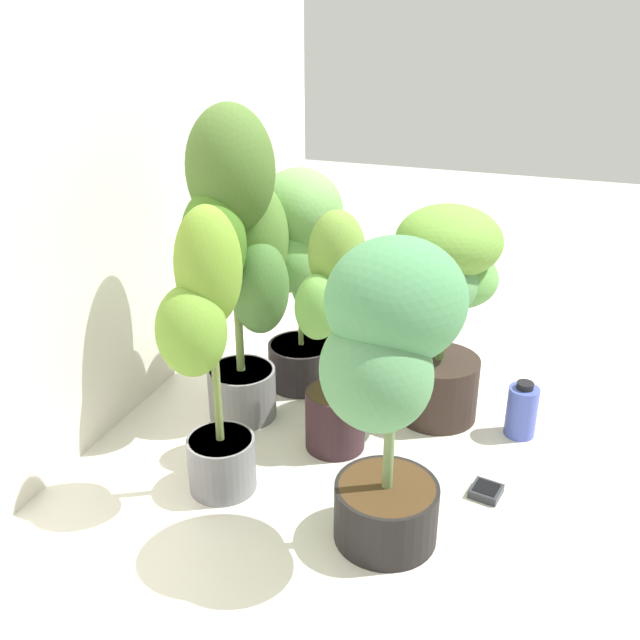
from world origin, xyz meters
TOP-DOWN VIEW (x-y plane):
  - ground_plane at (0.00, 0.00)m, footprint 8.00×8.00m
  - mylar_back_wall at (0.00, 0.86)m, footprint 3.20×0.01m
  - potted_plant_center at (-0.00, 0.14)m, footprint 0.34×0.26m
  - potted_plant_back_left at (-0.32, 0.38)m, footprint 0.30×0.25m
  - potted_plant_front_right at (0.28, -0.11)m, footprint 0.47×0.37m
  - potted_plant_front_left at (-0.36, -0.10)m, footprint 0.47×0.43m
  - potted_plant_back_center at (0.07, 0.48)m, footprint 0.42×0.34m
  - potted_plant_back_right at (0.34, 0.38)m, footprint 0.44×0.39m
  - hygrometer_box at (-0.08, -0.33)m, footprint 0.09×0.09m
  - nutrient_bottle at (0.26, -0.39)m, footprint 0.10×0.10m

SIDE VIEW (x-z plane):
  - ground_plane at x=0.00m, z-range 0.00..0.00m
  - hygrometer_box at x=-0.08m, z-range 0.00..0.03m
  - nutrient_bottle at x=0.26m, z-range -0.01..0.18m
  - potted_plant_center at x=0.00m, z-range 0.02..0.77m
  - potted_plant_front_right at x=0.28m, z-range 0.08..0.79m
  - potted_plant_back_left at x=-0.32m, z-range 0.04..0.86m
  - potted_plant_back_right at x=0.34m, z-range 0.08..0.86m
  - potted_plant_front_left at x=-0.36m, z-range 0.09..0.89m
  - potted_plant_back_center at x=0.07m, z-range 0.09..1.10m
  - mylar_back_wall at x=0.00m, z-range 0.00..2.00m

